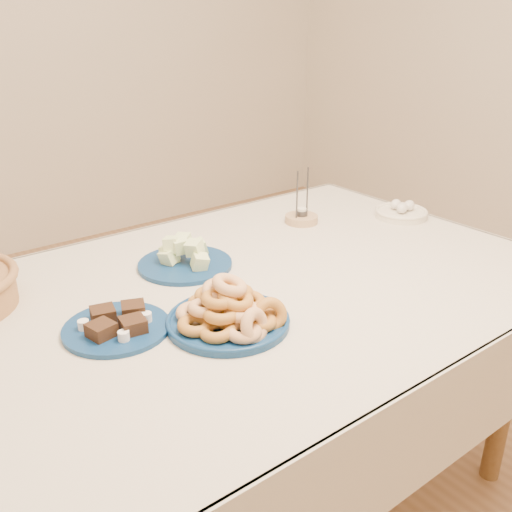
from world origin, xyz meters
name	(u,v)px	position (x,y,z in m)	size (l,w,h in m)	color
ground	(246,502)	(0.00, 0.00, 0.00)	(5.00, 5.00, 0.00)	#946746
dining_table	(245,321)	(0.00, 0.00, 0.64)	(1.71, 1.11, 0.75)	brown
donut_platter	(230,312)	(-0.15, -0.14, 0.78)	(0.32, 0.32, 0.13)	navy
melon_plate	(183,258)	(-0.06, 0.20, 0.77)	(0.29, 0.29, 0.09)	navy
brownie_plate	(117,325)	(-0.36, -0.01, 0.76)	(0.28, 0.28, 0.04)	navy
candle_holder	(301,218)	(0.44, 0.27, 0.77)	(0.14, 0.14, 0.18)	tan
egg_bowl	(401,212)	(0.75, 0.10, 0.77)	(0.23, 0.23, 0.06)	silver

